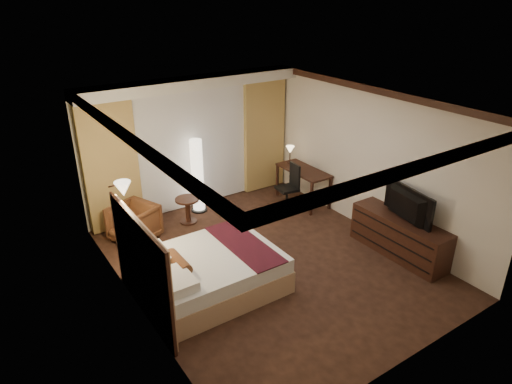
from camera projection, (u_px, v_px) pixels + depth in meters
floor at (269, 262)px, 7.71m from camera, size 4.50×5.50×0.01m
ceiling at (271, 104)px, 6.59m from camera, size 4.50×5.50×0.01m
back_wall at (191, 143)px, 9.22m from camera, size 4.50×0.02×2.70m
left_wall at (131, 228)px, 6.00m from camera, size 0.02×5.50×2.70m
right_wall at (371, 161)px, 8.29m from camera, size 0.02×5.50×2.70m
crown_molding at (271, 108)px, 6.61m from camera, size 4.50×5.50×0.12m
soffit at (193, 83)px, 8.51m from camera, size 4.50×0.50×0.20m
curtain_sheer at (193, 149)px, 9.20m from camera, size 2.48×0.04×2.45m
curtain_left_drape at (111, 167)px, 8.29m from camera, size 1.00×0.14×2.45m
curtain_right_drape at (264, 135)px, 10.02m from camera, size 1.00×0.14×2.45m
wall_sconce at (123, 189)px, 6.50m from camera, size 0.24×0.24×0.24m
bed at (210, 272)px, 6.91m from camera, size 2.03×1.59×0.60m
headboard at (143, 269)px, 6.20m from camera, size 0.12×1.89×1.50m
armchair at (134, 221)px, 8.23m from camera, size 0.91×0.93×0.75m
side_table at (188, 210)px, 8.90m from camera, size 0.46×0.46×0.51m
floor_lamp at (197, 176)px, 9.15m from camera, size 0.33×0.33×1.55m
desk at (303, 186)px, 9.68m from camera, size 0.55×1.25×0.75m
desk_lamp at (290, 155)px, 9.81m from camera, size 0.18×0.18×0.34m
office_chair at (287, 187)px, 9.36m from camera, size 0.52×0.52×0.96m
dresser at (399, 236)px, 7.80m from camera, size 0.50×1.78×0.69m
television at (403, 202)px, 7.51m from camera, size 0.83×1.21×0.15m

